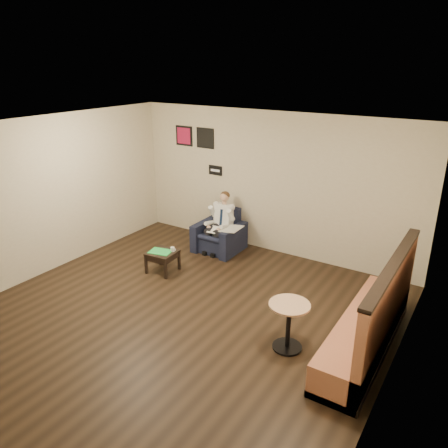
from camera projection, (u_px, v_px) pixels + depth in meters
The scene contains 18 objects.
ground at pixel (179, 317), 6.67m from camera, with size 6.00×6.00×0.00m, color black.
wall_back at pixel (271, 184), 8.53m from camera, with size 6.00×0.02×2.80m, color beige.
wall_left at pixel (41, 198), 7.68m from camera, with size 0.02×6.00×2.80m, color beige.
wall_right at pixel (396, 288), 4.66m from camera, with size 0.02×6.00×2.80m, color beige.
ceiling at pixel (171, 132), 5.67m from camera, with size 6.00×6.00×0.02m, color white.
seating_sign at pixel (215, 170), 9.14m from camera, with size 0.32×0.02×0.20m, color black.
art_print_left at pixel (184, 136), 9.31m from camera, with size 0.42×0.03×0.42m, color #B71643.
art_print_right at pixel (205, 138), 9.04m from camera, with size 0.42×0.03×0.42m, color black.
armchair at pixel (219, 231), 8.85m from camera, with size 0.86×0.86×0.84m, color black.
seated_man at pixel (216, 225), 8.71m from camera, with size 0.54×0.82×1.14m, color silver, non-canonical shape.
lap_papers at pixel (214, 230), 8.66m from camera, with size 0.19×0.27×0.01m, color white.
newspaper at pixel (231, 229), 8.55m from camera, with size 0.36×0.45×0.01m, color silver.
side_table at pixel (163, 262), 8.02m from camera, with size 0.48×0.48×0.40m, color black.
green_folder at pixel (160, 252), 7.94m from camera, with size 0.40×0.28×0.01m, color green.
coffee_mug at pixel (173, 249), 7.95m from camera, with size 0.07×0.07×0.08m, color white.
smartphone at pixel (169, 249), 8.04m from camera, with size 0.12×0.06×0.01m, color black.
banquette at pixel (368, 305), 5.71m from camera, with size 0.62×2.61×1.33m, color #AC6242.
cafe_table at pixel (288, 326), 5.83m from camera, with size 0.55×0.55×0.69m, color tan.
Camera 1 is at (3.67, -4.45, 3.69)m, focal length 35.00 mm.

